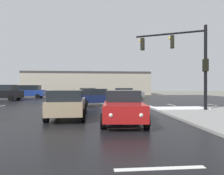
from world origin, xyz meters
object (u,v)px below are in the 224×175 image
at_px(suv_black, 2,92).
at_px(sedan_navy, 98,97).
at_px(traffic_signal_mast, 185,54).
at_px(sedan_grey, 127,93).
at_px(sedan_red, 123,105).
at_px(sedan_tan, 68,103).
at_px(sedan_white, 85,93).
at_px(suv_blue, 29,91).

distance_m(suv_black, sedan_navy, 14.71).
bearing_deg(traffic_signal_mast, sedan_grey, -56.54).
relative_size(sedan_red, sedan_navy, 1.00).
bearing_deg(suv_black, sedan_tan, 130.08).
height_order(suv_black, sedan_tan, suv_black).
bearing_deg(sedan_navy, sedan_tan, -110.45).
distance_m(sedan_grey, sedan_white, 7.34).
height_order(traffic_signal_mast, sedan_tan, traffic_signal_mast).
xyz_separation_m(sedan_tan, sedan_navy, (1.83, 6.96, 0.00)).
distance_m(suv_blue, sedan_tan, 21.78).
xyz_separation_m(suv_black, sedan_navy, (12.37, -7.96, -0.24)).
height_order(sedan_red, sedan_navy, same).
xyz_separation_m(traffic_signal_mast, suv_black, (-18.74, 12.24, -3.11)).
bearing_deg(sedan_navy, traffic_signal_mast, -39.62).
relative_size(sedan_red, suv_blue, 0.96).
distance_m(traffic_signal_mast, sedan_red, 7.47).
height_order(sedan_grey, suv_blue, suv_blue).
bearing_deg(sedan_grey, traffic_signal_mast, -76.45).
bearing_deg(suv_blue, sedan_tan, -66.13).
bearing_deg(traffic_signal_mast, suv_black, -7.94).
bearing_deg(suv_black, sedan_navy, 152.08).
bearing_deg(suv_black, suv_blue, -103.66).
relative_size(sedan_grey, suv_black, 0.94).
bearing_deg(suv_black, sedan_white, -147.64).
bearing_deg(sedan_white, suv_blue, 4.68).
bearing_deg(sedan_navy, suv_black, 141.52).
bearing_deg(traffic_signal_mast, suv_blue, -20.04).
xyz_separation_m(sedan_red, sedan_navy, (-1.11, 8.39, 0.00)).
height_order(sedan_red, suv_black, suv_black).
xyz_separation_m(suv_black, sedan_white, (10.38, 5.41, -0.24)).
relative_size(suv_black, sedan_tan, 1.08).
xyz_separation_m(sedan_grey, sedan_tan, (-6.17, -16.62, 0.00)).
xyz_separation_m(sedan_tan, sedan_white, (-0.16, 20.32, 0.00)).
distance_m(suv_blue, sedan_navy, 16.79).
bearing_deg(sedan_red, sedan_white, -166.50).
relative_size(traffic_signal_mast, sedan_red, 1.31).
bearing_deg(sedan_navy, sedan_white, 92.75).
xyz_separation_m(suv_blue, sedan_tan, (8.88, -19.89, -0.24)).
relative_size(suv_blue, sedan_navy, 1.04).
xyz_separation_m(sedan_grey, suv_black, (-16.72, -1.71, 0.24)).
height_order(suv_blue, sedan_tan, suv_blue).
bearing_deg(sedan_tan, suv_black, 33.66).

